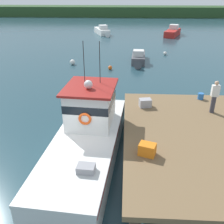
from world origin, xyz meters
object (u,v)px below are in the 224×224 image
Objects in this scene: crate_single_by_cleat at (147,149)px; moored_boat_outer_mooring at (102,31)px; mooring_buoy_inshore at (110,68)px; mooring_buoy_channel_marker at (73,62)px; bait_bucket at (201,96)px; deckhand_by_the_boat at (214,96)px; mooring_buoy_outer at (165,53)px; moored_boat_mid_harbor at (173,32)px; moored_boat_off_the_point at (138,58)px; main_fishing_boat at (89,134)px; crate_single_far at (145,103)px.

moored_boat_outer_mooring is at bearing 97.78° from crate_single_by_cleat.
mooring_buoy_channel_marker reaches higher than mooring_buoy_inshore.
deckhand_by_the_boat is at bearing -85.39° from bait_bucket.
mooring_buoy_outer is at bearing -58.94° from moored_boat_outer_mooring.
deckhand_by_the_boat is (3.46, 3.79, 0.63)m from crate_single_by_cleat.
moored_boat_outer_mooring is 0.93× the size of moored_boat_mid_harbor.
deckhand_by_the_boat reaches higher than mooring_buoy_outer.
deckhand_by_the_boat reaches higher than moored_boat_mid_harbor.
bait_bucket is 12.59m from moored_boat_off_the_point.
deckhand_by_the_boat is at bearing -75.08° from moored_boat_outer_mooring.
main_fishing_boat is 1.97× the size of moored_boat_off_the_point.
moored_boat_mid_harbor is 13.43m from mooring_buoy_outer.
crate_single_far is 30.31m from moored_boat_mid_harbor.
mooring_buoy_inshore is 8.29m from mooring_buoy_outer.
bait_bucket is 0.07× the size of moored_boat_off_the_point.
moored_boat_off_the_point reaches higher than mooring_buoy_inshore.
crate_single_far is at bearing -62.69° from mooring_buoy_channel_marker.
moored_boat_outer_mooring is at bearing 177.57° from moored_boat_mid_harbor.
main_fishing_boat is 16.53× the size of crate_single_far.
crate_single_by_cleat is (2.42, -1.69, 0.42)m from main_fishing_boat.
moored_boat_off_the_point is (2.80, 15.97, -0.57)m from main_fishing_boat.
bait_bucket is at bearing 33.25° from main_fishing_boat.
mooring_buoy_channel_marker is at bearing 103.86° from main_fishing_boat.
crate_single_by_cleat reaches higher than mooring_buoy_inshore.
deckhand_by_the_boat reaches higher than bait_bucket.
mooring_buoy_inshore is at bearing 89.40° from main_fishing_boat.
crate_single_by_cleat is 17.45m from mooring_buoy_channel_marker.
deckhand_by_the_boat is 15.83m from mooring_buoy_channel_marker.
moored_boat_outer_mooring reaches higher than mooring_buoy_channel_marker.
bait_bucket is 0.05× the size of moored_boat_mid_harbor.
main_fishing_boat reaches higher than mooring_buoy_inshore.
mooring_buoy_outer is at bearing 89.93° from deckhand_by_the_boat.
moored_boat_outer_mooring is 15.23× the size of mooring_buoy_outer.
moored_boat_outer_mooring is 15.86m from mooring_buoy_outer.
deckhand_by_the_boat is 0.28× the size of moored_boat_outer_mooring.
crate_single_far is 13.61m from mooring_buoy_channel_marker.
bait_bucket is at bearing -76.46° from moored_boat_off_the_point.
moored_boat_mid_harbor reaches higher than mooring_buoy_channel_marker.
crate_single_by_cleat is (-0.19, -4.29, 0.02)m from crate_single_far.
mooring_buoy_channel_marker is at bearing 158.62° from mooring_buoy_inshore.
mooring_buoy_inshore is at bearing 103.15° from crate_single_far.
mooring_buoy_inshore is at bearing -21.38° from mooring_buoy_channel_marker.
crate_single_far is at bearing 171.37° from deckhand_by_the_boat.
crate_single_far is at bearing -90.83° from moored_boat_off_the_point.
bait_bucket is at bearing -74.51° from moored_boat_outer_mooring.
main_fishing_boat is 13.20m from mooring_buoy_inshore.
mooring_buoy_outer is at bearing 72.88° from main_fishing_boat.
crate_single_far is 1.58× the size of mooring_buoy_outer.
bait_bucket is 15.43m from mooring_buoy_outer.
moored_boat_mid_harbor reaches higher than mooring_buoy_outer.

